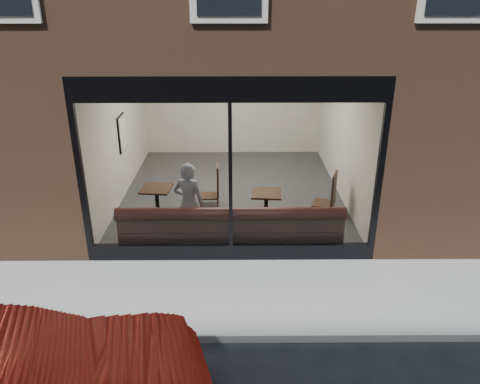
{
  "coord_description": "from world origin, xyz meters",
  "views": [
    {
      "loc": [
        0.1,
        -5.09,
        4.37
      ],
      "look_at": [
        0.16,
        2.4,
        1.15
      ],
      "focal_mm": 35.0,
      "sensor_mm": 36.0,
      "label": 1
    }
  ],
  "objects_px": {
    "banquette": "(231,237)",
    "person": "(189,204)",
    "cafe_table_left": "(156,189)",
    "cafe_chair_right": "(324,204)",
    "cafe_table_right": "(266,193)",
    "cafe_chair_left": "(209,196)"
  },
  "relations": [
    {
      "from": "cafe_chair_left",
      "to": "person",
      "type": "bearing_deg",
      "value": 78.12
    },
    {
      "from": "banquette",
      "to": "person",
      "type": "distance_m",
      "value": 0.99
    },
    {
      "from": "banquette",
      "to": "cafe_table_left",
      "type": "height_order",
      "value": "cafe_table_left"
    },
    {
      "from": "cafe_table_left",
      "to": "cafe_chair_right",
      "type": "distance_m",
      "value": 3.5
    },
    {
      "from": "cafe_table_right",
      "to": "cafe_chair_left",
      "type": "relative_size",
      "value": 1.53
    },
    {
      "from": "cafe_table_left",
      "to": "banquette",
      "type": "bearing_deg",
      "value": -35.56
    },
    {
      "from": "cafe_table_left",
      "to": "cafe_chair_left",
      "type": "distance_m",
      "value": 1.36
    },
    {
      "from": "cafe_chair_right",
      "to": "cafe_table_right",
      "type": "bearing_deg",
      "value": 45.51
    },
    {
      "from": "person",
      "to": "cafe_chair_right",
      "type": "relative_size",
      "value": 3.65
    },
    {
      "from": "cafe_table_left",
      "to": "cafe_chair_left",
      "type": "xyz_separation_m",
      "value": [
        1.01,
        0.77,
        -0.5
      ]
    },
    {
      "from": "banquette",
      "to": "person",
      "type": "relative_size",
      "value": 2.52
    },
    {
      "from": "cafe_chair_left",
      "to": "cafe_chair_right",
      "type": "xyz_separation_m",
      "value": [
        2.43,
        -0.43,
        0.0
      ]
    },
    {
      "from": "cafe_chair_left",
      "to": "cafe_table_left",
      "type": "bearing_deg",
      "value": 35.12
    },
    {
      "from": "banquette",
      "to": "cafe_table_left",
      "type": "relative_size",
      "value": 6.93
    },
    {
      "from": "cafe_chair_right",
      "to": "cafe_table_left",
      "type": "bearing_deg",
      "value": 26.13
    },
    {
      "from": "banquette",
      "to": "cafe_table_left",
      "type": "distance_m",
      "value": 1.92
    },
    {
      "from": "cafe_table_right",
      "to": "cafe_table_left",
      "type": "bearing_deg",
      "value": 173.5
    },
    {
      "from": "banquette",
      "to": "person",
      "type": "height_order",
      "value": "person"
    },
    {
      "from": "banquette",
      "to": "cafe_chair_right",
      "type": "bearing_deg",
      "value": 36.1
    },
    {
      "from": "cafe_table_left",
      "to": "cafe_table_right",
      "type": "relative_size",
      "value": 1.0
    },
    {
      "from": "cafe_table_left",
      "to": "cafe_table_right",
      "type": "height_order",
      "value": "same"
    },
    {
      "from": "person",
      "to": "cafe_table_left",
      "type": "bearing_deg",
      "value": -34.73
    }
  ]
}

